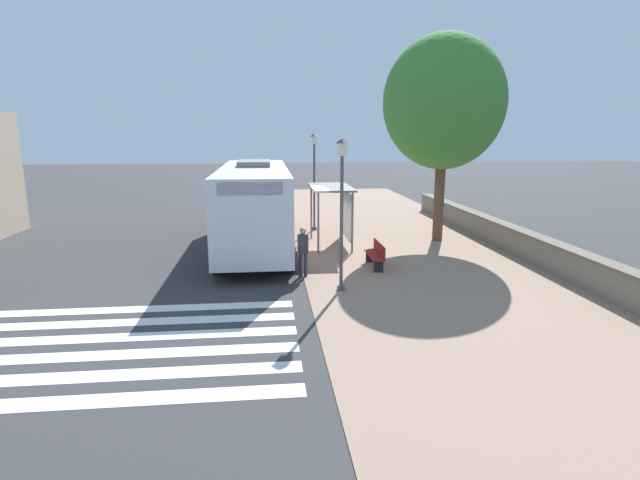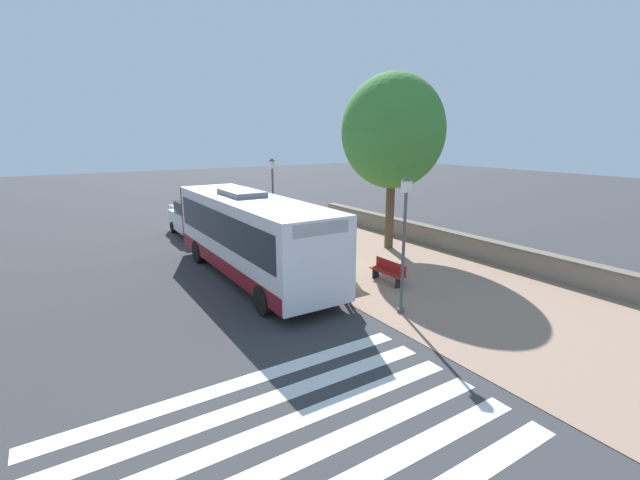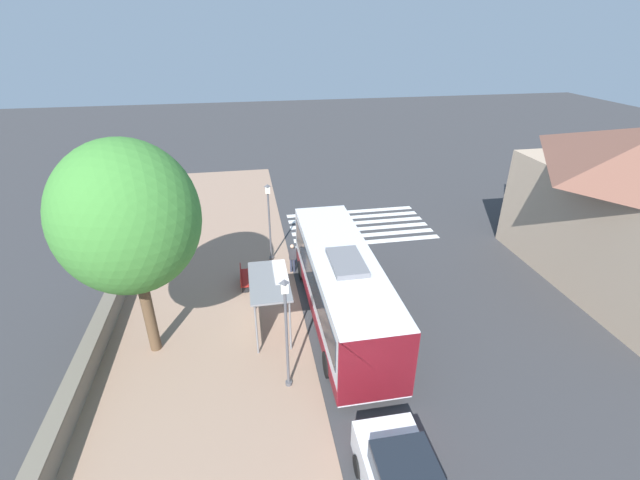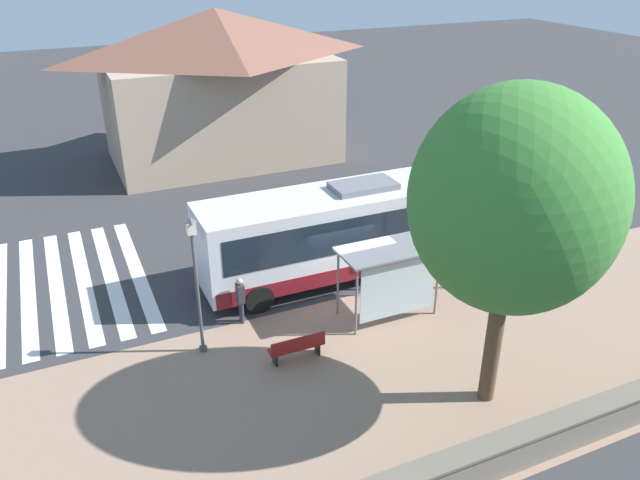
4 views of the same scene
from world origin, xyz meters
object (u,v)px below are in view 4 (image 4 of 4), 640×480
bus (343,229)px  bench (297,347)px  bus_shelter (391,262)px  shade_tree (514,201)px  street_lamp_far (471,219)px  parked_car_behind_bus (535,214)px  pedestrian (241,297)px  street_lamp_near (196,276)px

bus → bench: bearing=140.0°
bus_shelter → shade_tree: size_ratio=0.38×
bus → bus_shelter: bus is taller
bus → shade_tree: bearing=-175.9°
street_lamp_far → parked_car_behind_bus: bearing=-64.7°
bus_shelter → bench: bearing=104.9°
pedestrian → street_lamp_near: size_ratio=0.37×
bus → parked_car_behind_bus: 8.88m
bus_shelter → pedestrian: bearing=70.3°
pedestrian → bench: (-2.62, -0.90, -0.49)m
street_lamp_near → bus_shelter: bearing=-95.8°
bench → shade_tree: bearing=-131.5°
pedestrian → parked_car_behind_bus: parked_car_behind_bus is taller
bus → parked_car_behind_bus: bearing=-91.6°
pedestrian → street_lamp_far: 8.24m
bus → pedestrian: bus is taller
street_lamp_near → parked_car_behind_bus: (2.39, -14.85, -1.70)m
street_lamp_near → parked_car_behind_bus: size_ratio=0.99×
street_lamp_near → shade_tree: shade_tree is taller
pedestrian → shade_tree: 9.40m
bench → street_lamp_far: (1.48, -7.07, 2.24)m
bench → parked_car_behind_bus: 13.03m
bus → pedestrian: (-1.62, 4.46, -0.85)m
street_lamp_near → bus: bearing=-66.3°
bus_shelter → bus: bearing=2.1°
bench → street_lamp_near: (1.60, 2.46, 2.17)m
bus_shelter → parked_car_behind_bus: bus_shelter is taller
bench → street_lamp_far: street_lamp_far is taller
parked_car_behind_bus → street_lamp_far: bearing=115.3°
bench → shade_tree: 7.70m
street_lamp_far → street_lamp_near: bearing=89.3°
bus_shelter → parked_car_behind_bus: 9.29m
bus → shade_tree: size_ratio=1.22×
bench → street_lamp_near: bearing=56.9°
bus_shelter → parked_car_behind_bus: size_ratio=0.73×
bench → shade_tree: size_ratio=0.20×
bus_shelter → street_lamp_near: street_lamp_near is taller
street_lamp_near → parked_car_behind_bus: street_lamp_near is taller
shade_tree → pedestrian: bearing=38.7°
pedestrian → street_lamp_near: 2.51m
street_lamp_far → parked_car_behind_bus: street_lamp_far is taller
pedestrian → shade_tree: (-6.27, -5.02, 4.89)m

